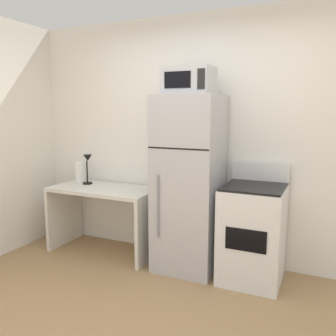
# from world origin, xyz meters

# --- Properties ---
(wall_back_white) EXTENTS (5.00, 0.10, 2.60)m
(wall_back_white) POSITION_xyz_m (0.00, 1.70, 1.30)
(wall_back_white) COLOR white
(wall_back_white) RESTS_ON ground
(desk) EXTENTS (1.21, 0.60, 0.75)m
(desk) POSITION_xyz_m (-1.17, 1.33, 0.53)
(desk) COLOR silver
(desk) RESTS_ON ground
(desk_lamp) EXTENTS (0.14, 0.12, 0.35)m
(desk_lamp) POSITION_xyz_m (-1.43, 1.40, 0.99)
(desk_lamp) COLOR black
(desk_lamp) RESTS_ON desk
(paper_towel_roll) EXTENTS (0.11, 0.11, 0.24)m
(paper_towel_roll) POSITION_xyz_m (-1.62, 1.49, 0.87)
(paper_towel_roll) COLOR white
(paper_towel_roll) RESTS_ON desk
(refrigerator) EXTENTS (0.61, 0.62, 1.76)m
(refrigerator) POSITION_xyz_m (-0.14, 1.33, 0.88)
(refrigerator) COLOR #B7B7BC
(refrigerator) RESTS_ON ground
(microwave) EXTENTS (0.46, 0.35, 0.26)m
(microwave) POSITION_xyz_m (-0.14, 1.31, 1.89)
(microwave) COLOR #B7B7BC
(microwave) RESTS_ON refrigerator
(oven_range) EXTENTS (0.56, 0.61, 1.10)m
(oven_range) POSITION_xyz_m (0.51, 1.33, 0.47)
(oven_range) COLOR white
(oven_range) RESTS_ON ground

